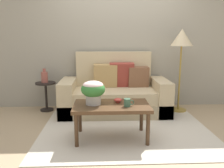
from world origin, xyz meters
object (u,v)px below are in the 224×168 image
object	(u,v)px
couch	(115,94)
floor_lamp	(182,43)
side_table	(46,91)
table_vase	(44,77)
coffee_mug	(127,103)
coffee_table	(112,108)
potted_plant	(93,90)
snack_bowl	(118,100)

from	to	relation	value
couch	floor_lamp	distance (m)	1.51
side_table	table_vase	distance (m)	0.27
couch	coffee_mug	xyz separation A→B (m)	(0.09, -1.26, 0.20)
coffee_table	floor_lamp	size ratio (longest dim) A/B	0.67
couch	potted_plant	distance (m)	1.24
couch	table_vase	distance (m)	1.32
couch	potted_plant	size ratio (longest dim) A/B	6.02
couch	floor_lamp	size ratio (longest dim) A/B	1.27
coffee_table	snack_bowl	distance (m)	0.15
side_table	snack_bowl	world-z (taller)	snack_bowl
couch	floor_lamp	xyz separation A→B (m)	(1.19, 0.02, 0.93)
coffee_table	floor_lamp	bearing A→B (deg)	42.25
potted_plant	coffee_mug	bearing A→B (deg)	-15.12
couch	table_vase	size ratio (longest dim) A/B	7.36
table_vase	coffee_table	bearing A→B (deg)	-47.72
snack_bowl	table_vase	world-z (taller)	table_vase
table_vase	coffee_mug	bearing A→B (deg)	-45.37
coffee_table	snack_bowl	bearing A→B (deg)	44.01
couch	side_table	bearing A→B (deg)	173.59
side_table	snack_bowl	distance (m)	1.75
coffee_table	coffee_mug	distance (m)	0.25
side_table	coffee_mug	distance (m)	1.96
floor_lamp	couch	bearing A→B (deg)	-179.22
couch	potted_plant	bearing A→B (deg)	-106.97
coffee_mug	coffee_table	bearing A→B (deg)	153.24
couch	side_table	distance (m)	1.28
side_table	floor_lamp	distance (m)	2.62
snack_bowl	potted_plant	bearing A→B (deg)	-168.24
side_table	floor_lamp	world-z (taller)	floor_lamp
table_vase	snack_bowl	bearing A→B (deg)	-43.61
couch	coffee_table	distance (m)	1.17
table_vase	potted_plant	bearing A→B (deg)	-53.76
floor_lamp	table_vase	distance (m)	2.54
side_table	couch	bearing A→B (deg)	-6.41
side_table	potted_plant	xyz separation A→B (m)	(0.92, -1.28, 0.30)
coffee_table	snack_bowl	size ratio (longest dim) A/B	8.83
floor_lamp	coffee_mug	bearing A→B (deg)	-130.59
potted_plant	table_vase	bearing A→B (deg)	126.24
side_table	coffee_mug	world-z (taller)	coffee_mug
coffee_table	snack_bowl	world-z (taller)	snack_bowl
coffee_table	coffee_mug	size ratio (longest dim) A/B	7.61
coffee_table	table_vase	size ratio (longest dim) A/B	3.87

